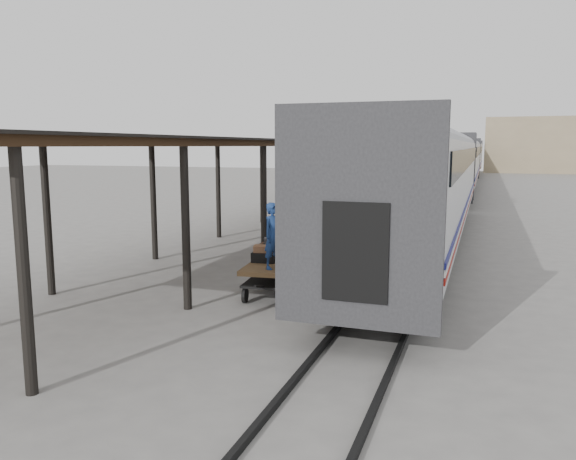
# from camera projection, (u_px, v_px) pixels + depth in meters

# --- Properties ---
(ground) EXTENTS (160.00, 160.00, 0.00)m
(ground) POSITION_uv_depth(u_px,v_px,m) (269.00, 293.00, 15.04)
(ground) COLOR slate
(ground) RESTS_ON ground
(train) EXTENTS (3.45, 76.01, 4.01)m
(train) POSITION_uv_depth(u_px,v_px,m) (458.00, 161.00, 45.13)
(train) COLOR silver
(train) RESTS_ON ground
(canopy) EXTENTS (4.90, 64.30, 4.15)m
(canopy) POSITION_uv_depth(u_px,v_px,m) (351.00, 144.00, 37.95)
(canopy) COLOR #422B19
(canopy) RESTS_ON ground
(rails) EXTENTS (1.54, 150.00, 0.12)m
(rails) POSITION_uv_depth(u_px,v_px,m) (457.00, 194.00, 45.71)
(rails) COLOR black
(rails) RESTS_ON ground
(building_far) EXTENTS (18.00, 10.00, 8.00)m
(building_far) POSITION_uv_depth(u_px,v_px,m) (549.00, 145.00, 82.64)
(building_far) COLOR tan
(building_far) RESTS_ON ground
(building_left) EXTENTS (12.00, 8.00, 6.00)m
(building_left) POSITION_uv_depth(u_px,v_px,m) (390.00, 151.00, 94.38)
(building_left) COLOR tan
(building_left) RESTS_ON ground
(baggage_cart) EXTENTS (1.52, 2.53, 0.86)m
(baggage_cart) POSITION_uv_depth(u_px,v_px,m) (273.00, 271.00, 14.84)
(baggage_cart) COLOR brown
(baggage_cart) RESTS_ON ground
(suitcase_stack) EXTENTS (1.16, 1.07, 0.59)m
(suitcase_stack) POSITION_uv_depth(u_px,v_px,m) (272.00, 253.00, 15.13)
(suitcase_stack) COLOR #333336
(suitcase_stack) RESTS_ON baggage_cart
(luggage_tug) EXTENTS (1.45, 1.87, 1.46)m
(luggage_tug) POSITION_uv_depth(u_px,v_px,m) (369.00, 198.00, 35.05)
(luggage_tug) COLOR maroon
(luggage_tug) RESTS_ON ground
(porter) EXTENTS (0.61, 0.72, 1.67)m
(porter) POSITION_uv_depth(u_px,v_px,m) (273.00, 236.00, 14.00)
(porter) COLOR navy
(porter) RESTS_ON baggage_cart
(pedestrian) EXTENTS (1.01, 0.54, 1.64)m
(pedestrian) POSITION_uv_depth(u_px,v_px,m) (324.00, 205.00, 29.76)
(pedestrian) COLOR black
(pedestrian) RESTS_ON ground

